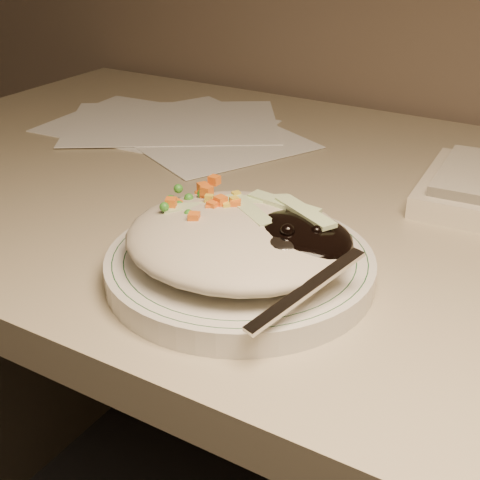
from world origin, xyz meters
The scene contains 5 objects.
desk centered at (0.00, 1.38, 0.54)m, with size 1.40×0.70×0.74m.
plate centered at (-0.06, 1.18, 0.75)m, with size 0.23×0.23×0.02m, color silver.
plate_rim centered at (-0.06, 1.18, 0.76)m, with size 0.22×0.22×0.00m.
meal centered at (-0.06, 1.18, 0.78)m, with size 0.21×0.19×0.05m.
papers centered at (-0.36, 1.50, 0.74)m, with size 0.42×0.34×0.00m.
Camera 1 is at (0.20, 0.75, 1.04)m, focal length 50.00 mm.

